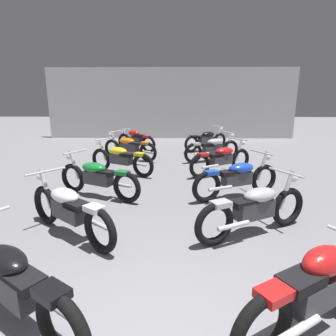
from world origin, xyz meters
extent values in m
cube|color=#BCBAB7|center=(0.00, 13.63, 1.80)|extent=(12.88, 0.24, 3.60)
torus|color=black|center=(-0.76, 0.44, 0.34)|extent=(0.62, 0.46, 0.67)
cube|color=#38383D|center=(-1.38, 0.86, 0.44)|extent=(0.68, 0.57, 0.28)
ellipsoid|color=black|center=(-1.46, 0.91, 0.66)|extent=(0.68, 0.60, 0.22)
cube|color=black|center=(-1.20, 0.74, 0.57)|extent=(0.47, 0.42, 0.10)
cube|color=black|center=(-0.84, 0.50, 0.64)|extent=(0.34, 0.32, 0.08)
cylinder|color=silver|center=(-0.89, 0.69, 0.32)|extent=(0.50, 0.36, 0.07)
torus|color=black|center=(-2.08, 3.09, 0.34)|extent=(0.59, 0.50, 0.67)
torus|color=black|center=(-0.90, 2.16, 0.34)|extent=(0.59, 0.50, 0.67)
cylinder|color=silver|center=(-2.01, 3.04, 0.65)|extent=(0.26, 0.22, 0.66)
cube|color=#38383D|center=(-1.49, 2.62, 0.44)|extent=(0.67, 0.60, 0.28)
ellipsoid|color=white|center=(-1.56, 2.68, 0.66)|extent=(0.67, 0.62, 0.22)
cube|color=black|center=(-1.31, 2.49, 0.57)|extent=(0.46, 0.44, 0.10)
cube|color=white|center=(-0.98, 2.22, 0.64)|extent=(0.34, 0.33, 0.08)
cylinder|color=silver|center=(-1.97, 3.00, 0.96)|extent=(0.45, 0.56, 0.04)
sphere|color=white|center=(-2.12, 3.12, 0.84)|extent=(0.14, 0.14, 0.14)
cylinder|color=silver|center=(-1.01, 2.42, 0.32)|extent=(0.48, 0.40, 0.07)
torus|color=black|center=(-2.18, 4.74, 0.34)|extent=(0.65, 0.39, 0.67)
torus|color=black|center=(-0.83, 4.08, 0.34)|extent=(0.65, 0.39, 0.67)
cylinder|color=silver|center=(-2.11, 4.70, 0.65)|extent=(0.28, 0.18, 0.66)
cube|color=#38383D|center=(-1.51, 4.41, 0.44)|extent=(0.70, 0.51, 0.28)
ellipsoid|color=#197F33|center=(-1.60, 4.45, 0.66)|extent=(0.68, 0.55, 0.22)
cube|color=black|center=(-1.31, 4.31, 0.57)|extent=(0.46, 0.39, 0.10)
cube|color=#197F33|center=(-0.92, 4.12, 0.64)|extent=(0.34, 0.30, 0.08)
cylinder|color=silver|center=(-2.06, 4.68, 0.96)|extent=(0.33, 0.63, 0.04)
sphere|color=white|center=(-2.23, 4.77, 0.84)|extent=(0.14, 0.14, 0.14)
cylinder|color=silver|center=(-1.00, 4.31, 0.32)|extent=(0.52, 0.31, 0.07)
torus|color=black|center=(-2.02, 6.68, 0.34)|extent=(0.64, 0.41, 0.67)
torus|color=black|center=(-0.70, 5.97, 0.34)|extent=(0.64, 0.41, 0.67)
cylinder|color=silver|center=(-1.95, 6.64, 0.65)|extent=(0.27, 0.19, 0.66)
cube|color=#38383D|center=(-1.36, 6.33, 0.44)|extent=(0.69, 0.52, 0.28)
ellipsoid|color=yellow|center=(-1.45, 6.37, 0.66)|extent=(0.68, 0.57, 0.22)
cube|color=black|center=(-1.17, 6.22, 0.57)|extent=(0.47, 0.40, 0.10)
cube|color=yellow|center=(-0.79, 6.02, 0.64)|extent=(0.34, 0.31, 0.08)
cylinder|color=silver|center=(-1.90, 6.62, 0.96)|extent=(0.35, 0.62, 0.04)
sphere|color=white|center=(-2.07, 6.71, 0.84)|extent=(0.14, 0.14, 0.14)
cylinder|color=silver|center=(-0.86, 6.20, 0.32)|extent=(0.52, 0.32, 0.07)
torus|color=black|center=(-2.07, 8.52, 0.34)|extent=(0.65, 0.40, 0.67)
torus|color=black|center=(-0.73, 7.85, 0.34)|extent=(0.65, 0.40, 0.67)
cylinder|color=silver|center=(-2.00, 8.48, 0.65)|extent=(0.28, 0.18, 0.66)
cube|color=#38383D|center=(-1.40, 8.18, 0.44)|extent=(0.70, 0.51, 0.28)
ellipsoid|color=orange|center=(-1.49, 8.23, 0.66)|extent=(0.68, 0.55, 0.22)
cube|color=black|center=(-1.20, 8.08, 0.57)|extent=(0.47, 0.39, 0.10)
cube|color=orange|center=(-0.82, 7.89, 0.64)|extent=(0.34, 0.30, 0.08)
cylinder|color=silver|center=(-1.95, 8.45, 0.96)|extent=(0.34, 0.62, 0.04)
sphere|color=white|center=(-2.13, 8.54, 0.84)|extent=(0.14, 0.14, 0.14)
cylinder|color=silver|center=(-0.90, 8.07, 0.32)|extent=(0.52, 0.31, 0.07)
torus|color=black|center=(-1.92, 10.18, 0.34)|extent=(0.62, 0.47, 0.67)
torus|color=black|center=(-0.85, 9.44, 0.34)|extent=(0.62, 0.47, 0.67)
cylinder|color=silver|center=(-1.86, 10.13, 0.59)|extent=(0.24, 0.19, 0.56)
cube|color=#38383D|center=(-1.39, 9.81, 0.44)|extent=(0.61, 0.52, 0.28)
ellipsoid|color=red|center=(-1.47, 9.87, 0.72)|extent=(0.59, 0.52, 0.26)
cube|color=black|center=(-1.21, 9.69, 0.64)|extent=(0.47, 0.42, 0.10)
cube|color=red|center=(-0.93, 9.50, 0.64)|extent=(0.34, 0.32, 0.08)
cylinder|color=silver|center=(-1.81, 10.10, 0.85)|extent=(0.30, 0.42, 0.04)
sphere|color=white|center=(-1.97, 10.21, 0.73)|extent=(0.14, 0.14, 0.14)
cylinder|color=silver|center=(-0.98, 9.69, 0.32)|extent=(0.49, 0.37, 0.07)
torus|color=black|center=(0.84, 0.47, 0.34)|extent=(0.63, 0.44, 0.67)
cube|color=#38383D|center=(1.39, 0.81, 0.44)|extent=(0.61, 0.50, 0.28)
ellipsoid|color=red|center=(1.48, 0.86, 0.72)|extent=(0.59, 0.51, 0.26)
cube|color=black|center=(1.20, 0.69, 0.64)|extent=(0.47, 0.41, 0.10)
cube|color=red|center=(0.92, 0.53, 0.64)|extent=(0.34, 0.32, 0.08)
cylinder|color=silver|center=(1.12, 0.49, 0.32)|extent=(0.51, 0.34, 0.07)
torus|color=black|center=(2.06, 3.07, 0.34)|extent=(0.65, 0.40, 0.67)
torus|color=black|center=(0.72, 2.38, 0.34)|extent=(0.65, 0.40, 0.67)
cylinder|color=silver|center=(1.99, 3.03, 0.65)|extent=(0.28, 0.19, 0.66)
cube|color=#38383D|center=(1.39, 2.73, 0.44)|extent=(0.70, 0.52, 0.28)
ellipsoid|color=#B7B7BC|center=(1.48, 2.77, 0.66)|extent=(0.68, 0.56, 0.22)
cube|color=black|center=(1.20, 2.63, 0.57)|extent=(0.47, 0.40, 0.10)
cube|color=#B7B7BC|center=(0.81, 2.43, 0.64)|extent=(0.34, 0.31, 0.08)
cylinder|color=silver|center=(1.93, 3.01, 0.96)|extent=(0.34, 0.62, 0.04)
sphere|color=white|center=(2.11, 3.10, 0.84)|extent=(0.14, 0.14, 0.14)
cylinder|color=silver|center=(1.01, 2.38, 0.32)|extent=(0.52, 0.31, 0.07)
torus|color=black|center=(2.18, 4.74, 0.34)|extent=(0.66, 0.38, 0.67)
torus|color=black|center=(0.81, 4.12, 0.34)|extent=(0.66, 0.38, 0.67)
cylinder|color=silver|center=(2.10, 4.71, 0.65)|extent=(0.28, 0.18, 0.66)
cube|color=#38383D|center=(1.49, 4.43, 0.44)|extent=(0.70, 0.49, 0.28)
ellipsoid|color=blue|center=(1.58, 4.47, 0.66)|extent=(0.68, 0.54, 0.22)
cube|color=black|center=(1.29, 4.34, 0.57)|extent=(0.46, 0.38, 0.10)
cube|color=blue|center=(0.90, 4.16, 0.64)|extent=(0.34, 0.30, 0.08)
cylinder|color=silver|center=(2.05, 4.68, 0.96)|extent=(0.31, 0.63, 0.04)
sphere|color=white|center=(2.23, 4.77, 0.84)|extent=(0.14, 0.14, 0.14)
cylinder|color=silver|center=(1.09, 4.11, 0.32)|extent=(0.53, 0.29, 0.07)
torus|color=black|center=(2.11, 6.74, 0.34)|extent=(0.63, 0.45, 0.67)
torus|color=black|center=(0.84, 5.95, 0.34)|extent=(0.63, 0.45, 0.67)
cylinder|color=silver|center=(2.04, 6.70, 0.65)|extent=(0.27, 0.20, 0.66)
cube|color=#38383D|center=(1.47, 6.35, 0.44)|extent=(0.69, 0.55, 0.28)
ellipsoid|color=red|center=(1.56, 6.40, 0.66)|extent=(0.68, 0.59, 0.22)
cube|color=black|center=(1.29, 6.23, 0.57)|extent=(0.47, 0.42, 0.10)
cube|color=red|center=(0.92, 6.00, 0.64)|extent=(0.34, 0.32, 0.08)
cylinder|color=silver|center=(1.99, 6.67, 0.96)|extent=(0.39, 0.60, 0.04)
sphere|color=white|center=(2.16, 6.78, 0.84)|extent=(0.14, 0.14, 0.14)
cylinder|color=silver|center=(1.12, 5.97, 0.32)|extent=(0.50, 0.35, 0.07)
torus|color=black|center=(2.12, 8.38, 0.34)|extent=(0.65, 0.39, 0.67)
torus|color=black|center=(0.78, 7.72, 0.34)|extent=(0.65, 0.39, 0.67)
cylinder|color=silver|center=(2.05, 8.34, 0.65)|extent=(0.28, 0.18, 0.66)
cube|color=#38383D|center=(1.45, 8.05, 0.44)|extent=(0.70, 0.51, 0.28)
ellipsoid|color=#B7B7BC|center=(1.54, 8.09, 0.66)|extent=(0.68, 0.55, 0.22)
cube|color=black|center=(1.25, 7.95, 0.57)|extent=(0.46, 0.39, 0.10)
cube|color=#B7B7BC|center=(0.87, 7.76, 0.64)|extent=(0.34, 0.30, 0.08)
cylinder|color=silver|center=(2.00, 8.32, 0.96)|extent=(0.33, 0.63, 0.04)
sphere|color=white|center=(2.18, 8.41, 0.84)|extent=(0.14, 0.14, 0.14)
cylinder|color=silver|center=(1.06, 7.71, 0.32)|extent=(0.52, 0.31, 0.07)
torus|color=black|center=(2.07, 10.41, 0.34)|extent=(0.62, 0.47, 0.67)
torus|color=black|center=(0.83, 9.56, 0.34)|extent=(0.62, 0.47, 0.67)
cylinder|color=silver|center=(2.01, 10.36, 0.65)|extent=(0.27, 0.21, 0.66)
cube|color=#38383D|center=(1.45, 9.98, 0.44)|extent=(0.68, 0.57, 0.28)
ellipsoid|color=black|center=(1.54, 10.04, 0.66)|extent=(0.68, 0.60, 0.22)
cube|color=black|center=(1.27, 9.86, 0.57)|extent=(0.47, 0.42, 0.10)
cube|color=black|center=(0.92, 9.62, 0.64)|extent=(0.34, 0.32, 0.08)
cylinder|color=silver|center=(1.96, 10.33, 0.96)|extent=(0.41, 0.58, 0.04)
sphere|color=white|center=(2.12, 10.44, 0.84)|extent=(0.14, 0.14, 0.14)
cylinder|color=silver|center=(1.11, 9.59, 0.32)|extent=(0.49, 0.37, 0.07)
camera|label=1|loc=(0.12, -1.39, 2.14)|focal=29.97mm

